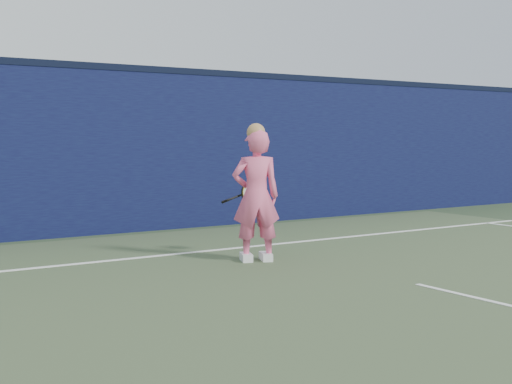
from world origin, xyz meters
TOP-DOWN VIEW (x-y plane):
  - ground at (0.00, 0.00)m, footprint 80.00×80.00m
  - backstop_wall at (0.00, 6.50)m, footprint 24.00×0.40m
  - wall_cap at (0.00, 6.50)m, footprint 24.00×0.42m
  - player at (-0.58, 3.06)m, footprint 0.67×0.56m
  - racket at (-0.41, 3.52)m, footprint 0.52×0.12m

SIDE VIEW (x-z plane):
  - ground at x=0.00m, z-range 0.00..0.00m
  - racket at x=-0.41m, z-range 0.64..0.92m
  - player at x=-0.58m, z-range -0.03..1.62m
  - backstop_wall at x=0.00m, z-range 0.00..2.50m
  - wall_cap at x=0.00m, z-range 2.50..2.60m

